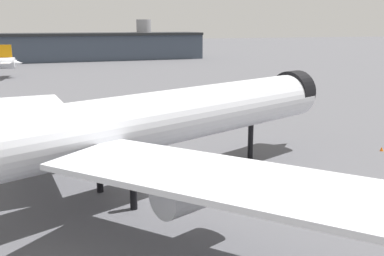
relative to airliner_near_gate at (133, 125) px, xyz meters
name	(u,v)px	position (x,y,z in m)	size (l,w,h in m)	color
ground	(165,192)	(2.97, -0.51, -7.13)	(900.00, 900.00, 0.00)	#56565B
airliner_near_gate	(133,125)	(0.00, 0.00, 0.00)	(57.81, 51.89, 16.19)	silver
terminal_building	(2,48)	(-22.69, 172.44, -0.75)	(184.33, 25.42, 18.64)	#3D4756
traffic_cone_near_nose	(183,116)	(15.98, 34.00, -6.81)	(0.52, 0.52, 0.64)	#F2600C
traffic_cone_wingtip	(382,149)	(34.54, 4.56, -6.84)	(0.47, 0.47, 0.59)	#F2600C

